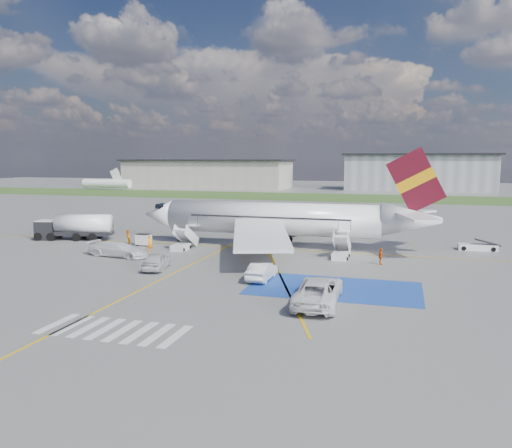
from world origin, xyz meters
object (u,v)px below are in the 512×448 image
Objects in this scene: van_white_b at (118,247)px; airliner at (284,219)px; van_white_a at (319,286)px; belt_loader at (478,247)px; gpu_cart at (144,240)px; car_silver_b at (262,271)px; car_silver_a at (157,261)px; fuel_tanker at (75,229)px.

airliner is at bearing -46.80° from van_white_b.
van_white_a reaches higher than van_white_b.
belt_loader is 0.70× the size of van_white_a.
van_white_b is at bearing -145.05° from airliner.
gpu_cart is 0.38× the size of car_silver_b.
van_white_b is at bearing -80.24° from gpu_cart.
airliner is 23.93m from van_white_a.
car_silver_b is (1.99, -16.83, -2.61)m from airliner.
car_silver_b is (18.69, -12.69, 0.12)m from gpu_cart.
van_white_a is at bearing -121.19° from belt_loader.
airliner is at bearing -131.52° from car_silver_a.
car_silver_a is 0.89× the size of van_white_b.
airliner is at bearing 17.35° from gpu_cart.
car_silver_a is 0.73× the size of van_white_a.
airliner is 7.72× the size of car_silver_b.
gpu_cart is 39.86m from belt_loader.
van_white_a is 26.42m from van_white_b.
car_silver_a is at bearing -114.53° from van_white_b.
belt_loader is (49.95, 6.66, -1.07)m from fuel_tanker.
van_white_b reaches higher than car_silver_b.
fuel_tanker is 11.11m from gpu_cart.
van_white_a reaches higher than car_silver_b.
car_silver_a is 10.91m from car_silver_b.
car_silver_b is 18.80m from van_white_b.
belt_loader is 41.15m from van_white_b.
gpu_cart is 22.59m from car_silver_b.
car_silver_a is at bearing -150.39° from belt_loader.
belt_loader is at bearing -5.22° from fuel_tanker.
van_white_a is at bearing -107.17° from van_white_b.
gpu_cart is 7.04m from van_white_b.
fuel_tanker is 2.13× the size of car_silver_b.
fuel_tanker is at bearing 175.10° from gpu_cart.
gpu_cart is (10.97, -1.60, -0.75)m from fuel_tanker.
gpu_cart is 0.28× the size of van_white_a.
fuel_tanker is at bearing -24.99° from car_silver_b.
fuel_tanker is 5.56× the size of gpu_cart.
gpu_cart is at bearing -39.05° from van_white_a.
fuel_tanker is 22.95m from car_silver_a.
car_silver_a is at bearing -5.34° from car_silver_b.
belt_loader is (38.99, 8.27, -0.32)m from gpu_cart.
gpu_cart is at bearing -170.86° from belt_loader.
van_white_a reaches higher than belt_loader.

